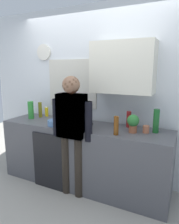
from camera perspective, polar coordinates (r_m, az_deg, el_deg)
ground_plane at (r=3.06m, az=-4.57°, el=-21.53°), size 8.00×8.00×0.00m
kitchen_counter at (r=3.08m, az=-1.79°, el=-11.78°), size 2.45×0.64×0.90m
dishwasher_panel at (r=3.01m, az=-10.89°, el=-13.46°), size 0.56×0.02×0.81m
back_wall_assembly at (r=3.16m, az=2.48°, el=6.05°), size 4.05×0.42×2.60m
coffee_maker at (r=2.88m, az=-1.44°, el=-0.90°), size 0.20×0.20×0.33m
bottle_olive_oil at (r=3.47m, az=-13.49°, el=0.62°), size 0.06×0.06×0.25m
bottle_green_wine at (r=2.69m, az=17.96°, el=-2.38°), size 0.07×0.07×0.30m
bottle_clear_soda at (r=3.41m, az=-15.93°, el=0.54°), size 0.09×0.09×0.28m
bottle_red_vinegar at (r=2.85m, az=10.80°, el=-2.00°), size 0.06×0.06×0.22m
bottle_dark_sauce at (r=2.68m, az=-1.34°, el=-3.13°), size 0.06×0.06×0.18m
bottle_amber_beer at (r=2.50m, az=7.39°, el=-3.76°), size 0.06×0.06×0.23m
cup_blue_mug at (r=3.23m, az=-7.37°, el=-1.37°), size 0.08×0.08×0.10m
cup_terracotta_mug at (r=2.67m, az=15.37°, el=-4.63°), size 0.08×0.08×0.09m
mixing_bowl at (r=2.95m, az=-9.41°, el=-2.92°), size 0.22×0.22×0.08m
potted_plant at (r=2.62m, az=11.97°, el=-2.82°), size 0.15×0.15×0.23m
dish_soap at (r=3.53m, az=-11.78°, el=0.10°), size 0.06×0.06×0.18m
person_at_sink at (r=2.66m, az=-4.91°, el=-4.21°), size 0.57×0.22×1.60m
person_guest at (r=2.66m, az=-4.91°, el=-4.21°), size 0.57×0.22×1.60m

